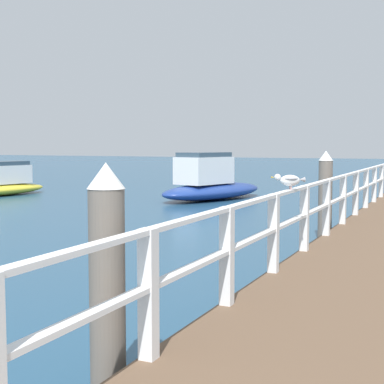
{
  "coord_description": "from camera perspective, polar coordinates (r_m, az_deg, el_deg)",
  "views": [
    {
      "loc": [
        0.85,
        0.33,
        1.98
      ],
      "look_at": [
        -4.0,
        10.91,
        1.01
      ],
      "focal_mm": 54.09,
      "sensor_mm": 36.0,
      "label": 1
    }
  ],
  "objects": [
    {
      "name": "pier_railing",
      "position": [
        11.14,
        13.95,
        -0.47
      ],
      "size": [
        0.12,
        20.99,
        0.98
      ],
      "color": "white",
      "rests_on": "pier_deck"
    },
    {
      "name": "dock_piling_near",
      "position": [
        4.56,
        -8.36,
        -8.63
      ],
      "size": [
        0.29,
        0.29,
        1.84
      ],
      "color": "#6B6056",
      "rests_on": "ground_plane"
    },
    {
      "name": "dock_piling_far",
      "position": [
        12.13,
        13.0,
        -0.33
      ],
      "size": [
        0.29,
        0.29,
        1.84
      ],
      "color": "#6B6056",
      "rests_on": "ground_plane"
    },
    {
      "name": "seagull_foreground",
      "position": [
        7.92,
        9.57,
        1.2
      ],
      "size": [
        0.42,
        0.31,
        0.21
      ],
      "rotation": [
        0.0,
        0.0,
        2.18
      ],
      "color": "white",
      "rests_on": "pier_railing"
    },
    {
      "name": "boat_1",
      "position": [
        20.55,
        1.81,
        0.8
      ],
      "size": [
        3.11,
        5.29,
        1.68
      ],
      "rotation": [
        0.0,
        0.0,
        2.86
      ],
      "color": "navy",
      "rests_on": "ground_plane"
    },
    {
      "name": "boat_2",
      "position": [
        23.46,
        -18.19,
        0.75
      ],
      "size": [
        2.03,
        4.29,
        1.31
      ],
      "rotation": [
        0.0,
        0.0,
        -0.16
      ],
      "color": "gold",
      "rests_on": "ground_plane"
    }
  ]
}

